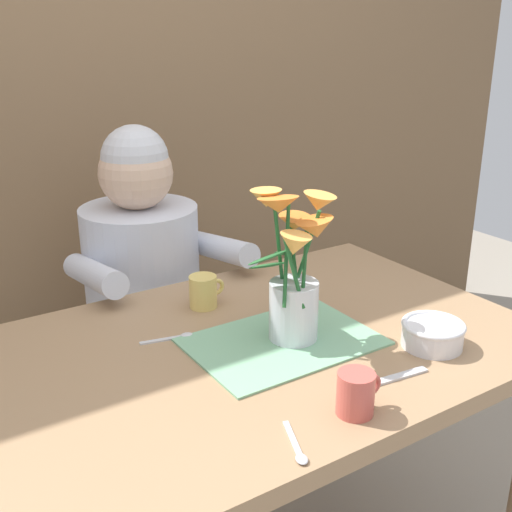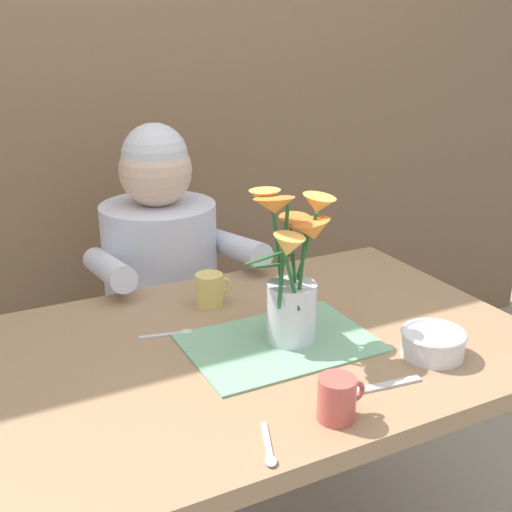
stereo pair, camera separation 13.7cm
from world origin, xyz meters
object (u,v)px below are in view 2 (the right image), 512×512
at_px(ceramic_mug, 337,398).
at_px(dinner_knife, 377,387).
at_px(ceramic_bowl, 433,342).
at_px(seated_person, 164,310).
at_px(flower_vase, 291,273).
at_px(tea_cup, 210,289).

bearing_deg(ceramic_mug, dinner_knife, 20.66).
bearing_deg(ceramic_bowl, seated_person, 110.44).
distance_m(flower_vase, ceramic_mug, 0.32).
relative_size(seated_person, tea_cup, 12.20).
xyz_separation_m(ceramic_bowl, tea_cup, (-0.31, 0.45, 0.01)).
bearing_deg(tea_cup, seated_person, 89.54).
distance_m(seated_person, tea_cup, 0.44).
relative_size(dinner_knife, ceramic_mug, 2.04).
bearing_deg(seated_person, dinner_knife, -79.41).
xyz_separation_m(seated_person, ceramic_bowl, (0.31, -0.83, 0.21)).
xyz_separation_m(tea_cup, ceramic_mug, (0.01, -0.55, 0.00)).
bearing_deg(seated_person, tea_cup, -88.14).
xyz_separation_m(seated_person, tea_cup, (-0.00, -0.39, 0.22)).
bearing_deg(flower_vase, ceramic_mug, -103.65).
height_order(flower_vase, tea_cup, flower_vase).
bearing_deg(ceramic_mug, ceramic_bowl, 17.99).
height_order(tea_cup, ceramic_mug, same).
bearing_deg(flower_vase, ceramic_bowl, -38.33).
relative_size(flower_vase, ceramic_mug, 3.61).
bearing_deg(seated_person, flower_vase, -81.06).
distance_m(seated_person, flower_vase, 0.73).
bearing_deg(ceramic_mug, tea_cup, 90.95).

